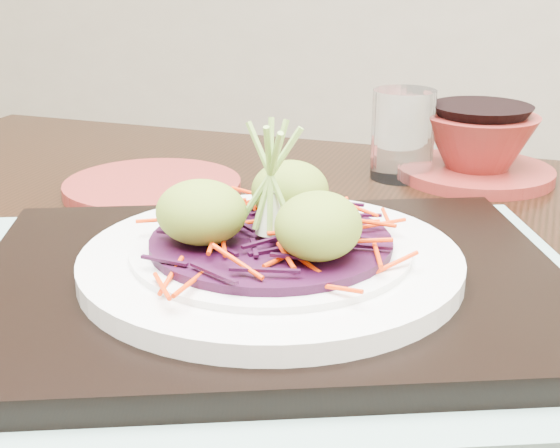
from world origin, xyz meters
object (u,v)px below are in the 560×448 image
(serving_tray, at_px, (271,283))
(water_glass, at_px, (403,135))
(white_plate, at_px, (271,260))
(terracotta_bowl_set, at_px, (478,150))
(terracotta_side_plate, at_px, (153,187))
(dining_table, at_px, (334,390))

(serving_tray, height_order, water_glass, water_glass)
(serving_tray, distance_m, white_plate, 0.02)
(terracotta_bowl_set, bearing_deg, terracotta_side_plate, -152.01)
(serving_tray, distance_m, water_glass, 0.35)
(terracotta_side_plate, distance_m, water_glass, 0.28)
(terracotta_side_plate, relative_size, terracotta_bowl_set, 0.91)
(dining_table, xyz_separation_m, water_glass, (-0.00, 0.29, 0.15))
(white_plate, xyz_separation_m, terracotta_side_plate, (-0.21, 0.20, -0.03))
(white_plate, distance_m, terracotta_bowl_set, 0.39)
(dining_table, bearing_deg, terracotta_side_plate, 149.38)
(water_glass, bearing_deg, dining_table, -89.15)
(white_plate, relative_size, terracotta_side_plate, 1.49)
(terracotta_side_plate, bearing_deg, water_glass, 31.18)
(white_plate, xyz_separation_m, water_glass, (0.03, 0.35, 0.02))
(dining_table, bearing_deg, white_plate, -118.79)
(serving_tray, distance_m, terracotta_side_plate, 0.29)
(terracotta_side_plate, bearing_deg, dining_table, -31.09)
(water_glass, xyz_separation_m, terracotta_bowl_set, (0.08, 0.03, -0.02))
(terracotta_side_plate, distance_m, terracotta_bowl_set, 0.36)
(serving_tray, bearing_deg, water_glass, 61.46)
(dining_table, relative_size, terracotta_side_plate, 6.90)
(white_plate, bearing_deg, serving_tray, -123.69)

